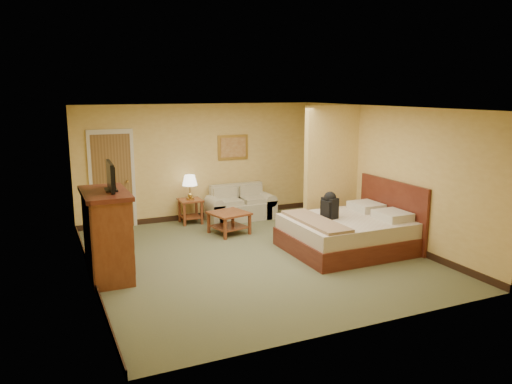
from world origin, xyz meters
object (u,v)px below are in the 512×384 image
coffee_table (229,218)px  dresser (107,234)px  loveseat (240,208)px  bed (352,232)px

coffee_table → dresser: 3.01m
loveseat → bed: 3.10m
loveseat → coffee_table: size_ratio=1.82×
dresser → bed: size_ratio=0.62×
coffee_table → bed: bed is taller
coffee_table → bed: bearing=-48.1°
coffee_table → bed: (1.69, -1.89, 0.01)m
coffee_table → bed: size_ratio=0.38×
loveseat → bed: bearing=-70.8°
dresser → loveseat: bearing=37.6°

